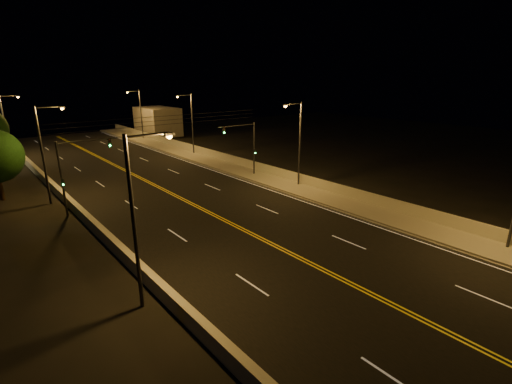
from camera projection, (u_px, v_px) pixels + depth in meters
ground at (480, 349)px, 16.34m from camera, size 160.00×160.00×0.00m
road at (222, 219)px, 31.07m from camera, size 18.00×120.00×0.02m
sidewalk at (310, 193)px, 37.57m from camera, size 3.60×120.00×0.30m
curb at (297, 197)px, 36.46m from camera, size 0.14×120.00×0.15m
parapet_wall at (322, 184)px, 38.38m from camera, size 0.30×120.00×1.00m
jersey_barrier at (113, 244)px, 25.44m from camera, size 0.45×120.00×0.94m
distant_building_right at (158, 121)px, 74.90m from camera, size 6.00×10.00×5.46m
parapet_rail at (322, 179)px, 38.22m from camera, size 0.06×120.00×0.06m
lane_markings at (223, 219)px, 31.02m from camera, size 17.32×116.00×0.00m
streetlight_1 at (298, 139)px, 38.48m from camera, size 2.55×0.28×9.01m
streetlight_2 at (191, 120)px, 54.82m from camera, size 2.55×0.28×9.01m
streetlight_3 at (139, 111)px, 68.67m from camera, size 2.55×0.28×9.01m
streetlight_4 at (138, 212)px, 18.00m from camera, size 2.55×0.28×9.01m
streetlight_5 at (45, 149)px, 33.59m from camera, size 2.55×0.28×9.01m
streetlight_6 at (7, 123)px, 52.04m from camera, size 2.55×0.28×9.01m
traffic_signal_right at (248, 144)px, 42.81m from camera, size 5.11×0.31×6.41m
traffic_signal_left at (73, 168)px, 31.38m from camera, size 5.11×0.31×6.41m
overhead_wires at (165, 120)px, 35.86m from camera, size 22.00×0.03×0.83m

